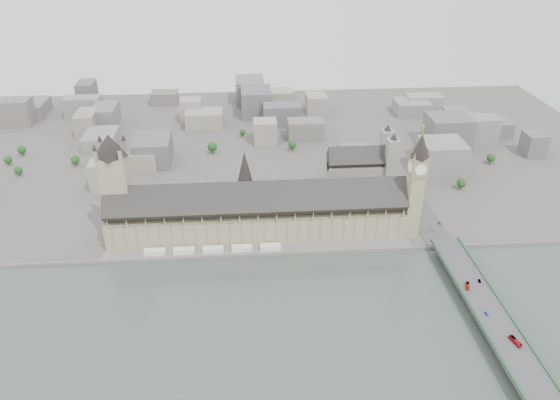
{
  "coord_description": "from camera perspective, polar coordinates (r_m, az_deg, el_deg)",
  "views": [
    {
      "loc": [
        -11.83,
        -403.75,
        268.82
      ],
      "look_at": [
        20.16,
        17.77,
        36.79
      ],
      "focal_mm": 35.0,
      "sensor_mm": 36.0,
      "label": 1
    }
  ],
  "objects": [
    {
      "name": "terrace_tents",
      "position": [
        477.84,
        -7.01,
        -5.14
      ],
      "size": [
        118.0,
        7.0,
        4.0
      ],
      "color": "white",
      "rests_on": "river_terrace"
    },
    {
      "name": "river_terrace",
      "position": [
        478.41,
        -2.19,
        -5.31
      ],
      "size": [
        270.0,
        15.0,
        2.0
      ],
      "primitive_type": "cube",
      "color": "slate",
      "rests_on": "ground"
    },
    {
      "name": "park_trees",
      "position": [
        532.31,
        -3.58,
        -0.7
      ],
      "size": [
        110.0,
        30.0,
        15.0
      ],
      "primitive_type": null,
      "color": "#1B491A",
      "rests_on": "ground"
    },
    {
      "name": "red_bus_north",
      "position": [
        444.4,
        19.01,
        -8.46
      ],
      "size": [
        5.36,
        9.62,
        2.63
      ],
      "primitive_type": "imported",
      "rotation": [
        0.0,
        0.0,
        -0.36
      ],
      "color": "red",
      "rests_on": "westminster_bridge"
    },
    {
      "name": "car_blue",
      "position": [
        423.25,
        20.78,
        -11.03
      ],
      "size": [
        1.96,
        4.28,
        1.42
      ],
      "primitive_type": "imported",
      "rotation": [
        0.0,
        0.0,
        0.07
      ],
      "color": "blue",
      "rests_on": "westminster_bridge"
    },
    {
      "name": "palace_of_westminster",
      "position": [
        489.92,
        -2.37,
        -1.42
      ],
      "size": [
        265.0,
        40.73,
        55.44
      ],
      "color": "#988D67",
      "rests_on": "ground"
    },
    {
      "name": "westminster_abbey",
      "position": [
        568.53,
        8.58,
        3.03
      ],
      "size": [
        68.0,
        36.0,
        64.0
      ],
      "color": "gray",
      "rests_on": "ground"
    },
    {
      "name": "city_skyline_inland",
      "position": [
        695.29,
        -3.1,
        7.66
      ],
      "size": [
        720.0,
        360.0,
        38.0
      ],
      "primitive_type": null,
      "color": "gray",
      "rests_on": "ground"
    },
    {
      "name": "central_tower",
      "position": [
        478.71,
        -3.68,
        2.56
      ],
      "size": [
        13.0,
        13.0,
        48.0
      ],
      "color": "gray",
      "rests_on": "ground"
    },
    {
      "name": "westminster_bridge",
      "position": [
        446.95,
        19.81,
        -9.41
      ],
      "size": [
        25.0,
        325.0,
        10.25
      ],
      "primitive_type": "cube",
      "color": "#474749",
      "rests_on": "ground"
    },
    {
      "name": "bridge_parapets",
      "position": [
        413.07,
        22.26,
        -12.51
      ],
      "size": [
        25.0,
        235.0,
        1.15
      ],
      "primitive_type": null,
      "color": "#335C3F",
      "rests_on": "westminster_bridge"
    },
    {
      "name": "car_silver",
      "position": [
        453.6,
        20.13,
        -7.94
      ],
      "size": [
        2.38,
        4.41,
        1.38
      ],
      "primitive_type": "imported",
      "rotation": [
        0.0,
        0.0,
        -0.23
      ],
      "color": "gray",
      "rests_on": "westminster_bridge"
    },
    {
      "name": "elizabeth_tower",
      "position": [
        486.2,
        14.09,
        2.15
      ],
      "size": [
        17.0,
        17.0,
        107.5
      ],
      "color": "#988D67",
      "rests_on": "ground"
    },
    {
      "name": "victoria_tower",
      "position": [
        492.39,
        -16.82,
        1.74
      ],
      "size": [
        30.0,
        30.0,
        100.0
      ],
      "color": "#988D67",
      "rests_on": "ground"
    },
    {
      "name": "embankment_wall",
      "position": [
        471.94,
        -2.15,
        -5.76
      ],
      "size": [
        600.0,
        1.5,
        3.0
      ],
      "primitive_type": "cube",
      "color": "slate",
      "rests_on": "ground"
    },
    {
      "name": "red_bus_south",
      "position": [
        406.32,
        23.37,
        -13.38
      ],
      "size": [
        5.11,
        11.35,
        3.08
      ],
      "primitive_type": "imported",
      "rotation": [
        0.0,
        0.0,
        0.24
      ],
      "color": "red",
      "rests_on": "westminster_bridge"
    },
    {
      "name": "ground",
      "position": [
        485.2,
        -2.22,
        -4.91
      ],
      "size": [
        900.0,
        900.0,
        0.0
      ],
      "primitive_type": "plane",
      "color": "#595651",
      "rests_on": "ground"
    },
    {
      "name": "car_approach",
      "position": [
        517.79,
        16.35,
        -2.39
      ],
      "size": [
        2.75,
        5.75,
        1.62
      ],
      "primitive_type": "imported",
      "rotation": [
        0.0,
        0.0,
        0.09
      ],
      "color": "gray",
      "rests_on": "westminster_bridge"
    },
    {
      "name": "river_thames",
      "position": [
        359.73,
        -1.06,
        -19.6
      ],
      "size": [
        600.0,
        600.0,
        0.0
      ],
      "primitive_type": "plane",
      "color": "#455246",
      "rests_on": "ground"
    }
  ]
}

